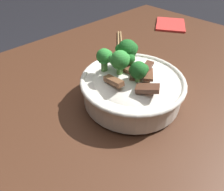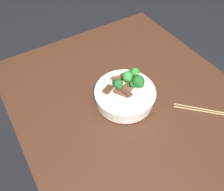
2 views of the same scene
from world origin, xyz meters
The scene contains 4 objects.
dining_table centered at (0.00, 0.00, 0.67)m, with size 1.22×0.93×0.76m.
rice_bowl centered at (-0.07, -0.03, 0.80)m, with size 0.25×0.25×0.14m.
chopsticks_pair centered at (0.13, 0.21, 0.76)m, with size 0.17×0.17×0.01m.
folded_napkin centered at (0.44, 0.19, 0.76)m, with size 0.16×0.12×0.01m, color red.
Camera 1 is at (-0.38, -0.28, 1.10)m, focal length 32.50 mm.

